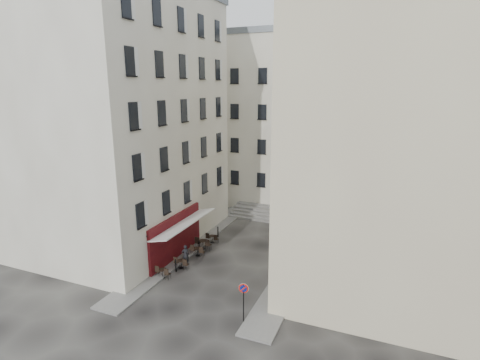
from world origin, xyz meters
The scene contains 18 objects.
ground centered at (0.00, 0.00, 0.00)m, with size 90.00×90.00×0.00m, color black.
sidewalk_left centered at (-4.50, 4.00, 0.06)m, with size 2.00×22.00×0.12m, color slate.
sidewalk_right centered at (4.50, 3.00, 0.06)m, with size 2.00×18.00×0.12m, color slate.
building_left centered at (-10.50, 3.00, 10.31)m, with size 12.20×16.20×20.60m.
building_right centered at (10.50, 3.50, 9.31)m, with size 12.20×14.20×18.60m.
building_back centered at (-1.00, 19.00, 9.31)m, with size 18.20×10.20×18.60m.
cafe_storefront centered at (-4.32, 1.00, 1.88)m, with size 1.74×7.30×3.50m.
stone_steps centered at (0.00, 12.57, 0.40)m, with size 9.00×3.15×0.80m.
bollard_near centered at (-3.25, -1.00, 0.53)m, with size 0.12×0.12×0.98m.
bollard_mid centered at (-3.25, 2.50, 0.53)m, with size 0.12×0.12×0.98m.
bollard_far centered at (-3.25, 6.00, 0.53)m, with size 0.12×0.12×0.98m.
no_parking_sign centered at (3.48, -4.76, 1.73)m, with size 0.55×0.14×2.45m.
bistro_table_a centered at (-3.60, -2.11, 0.42)m, with size 1.17×0.55×0.82m.
bistro_table_b centered at (-3.14, -0.42, 0.43)m, with size 1.19×0.56×0.83m.
bistro_table_c centered at (-3.05, 1.90, 0.44)m, with size 1.21×0.57×0.85m.
bistro_table_d centered at (-3.22, 3.15, 0.51)m, with size 1.41×0.66×0.99m.
bistro_table_e centered at (-3.13, 4.64, 0.41)m, with size 1.15×0.54×0.81m.
pedestrian centered at (-3.20, 0.29, 0.77)m, with size 0.56×0.37×1.55m, color black.
Camera 1 is at (10.31, -21.95, 12.92)m, focal length 28.00 mm.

